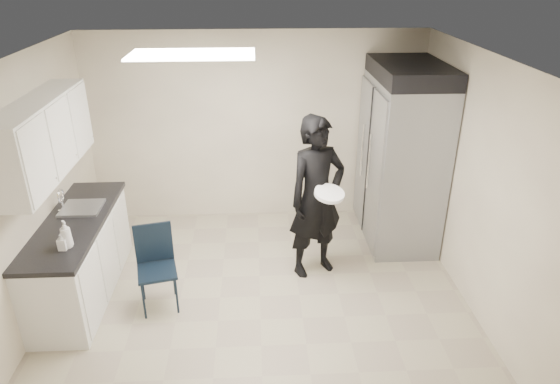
{
  "coord_description": "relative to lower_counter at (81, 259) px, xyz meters",
  "views": [
    {
      "loc": [
        -0.01,
        -4.52,
        3.41
      ],
      "look_at": [
        0.23,
        0.2,
        1.18
      ],
      "focal_mm": 32.0,
      "sensor_mm": 36.0,
      "label": 1
    }
  ],
  "objects": [
    {
      "name": "floor",
      "position": [
        1.95,
        -0.2,
        -0.43
      ],
      "size": [
        4.5,
        4.5,
        0.0
      ],
      "primitive_type": "plane",
      "color": "tan",
      "rests_on": "ground"
    },
    {
      "name": "ceiling",
      "position": [
        1.95,
        -0.2,
        2.17
      ],
      "size": [
        4.5,
        4.5,
        0.0
      ],
      "primitive_type": "plane",
      "rotation": [
        3.14,
        0.0,
        0.0
      ],
      "color": "silver",
      "rests_on": "back_wall"
    },
    {
      "name": "back_wall",
      "position": [
        1.95,
        1.8,
        0.87
      ],
      "size": [
        4.5,
        0.0,
        4.5
      ],
      "primitive_type": "plane",
      "rotation": [
        1.57,
        0.0,
        0.0
      ],
      "color": "beige",
      "rests_on": "floor"
    },
    {
      "name": "left_wall",
      "position": [
        -0.3,
        -0.2,
        0.87
      ],
      "size": [
        0.0,
        4.0,
        4.0
      ],
      "primitive_type": "plane",
      "rotation": [
        1.57,
        0.0,
        1.57
      ],
      "color": "beige",
      "rests_on": "floor"
    },
    {
      "name": "right_wall",
      "position": [
        4.2,
        -0.2,
        0.87
      ],
      "size": [
        0.0,
        4.0,
        4.0
      ],
      "primitive_type": "plane",
      "rotation": [
        1.57,
        0.0,
        -1.57
      ],
      "color": "beige",
      "rests_on": "floor"
    },
    {
      "name": "ceiling_panel",
      "position": [
        1.35,
        0.2,
        2.14
      ],
      "size": [
        1.2,
        0.6,
        0.02
      ],
      "primitive_type": "cube",
      "color": "white",
      "rests_on": "ceiling"
    },
    {
      "name": "lower_counter",
      "position": [
        0.0,
        0.0,
        0.0
      ],
      "size": [
        0.6,
        1.9,
        0.86
      ],
      "primitive_type": "cube",
      "color": "silver",
      "rests_on": "floor"
    },
    {
      "name": "countertop",
      "position": [
        0.0,
        0.0,
        0.46
      ],
      "size": [
        0.64,
        1.95,
        0.05
      ],
      "primitive_type": "cube",
      "color": "black",
      "rests_on": "lower_counter"
    },
    {
      "name": "sink",
      "position": [
        0.02,
        0.25,
        0.44
      ],
      "size": [
        0.42,
        0.4,
        0.14
      ],
      "primitive_type": "cube",
      "color": "gray",
      "rests_on": "countertop"
    },
    {
      "name": "faucet",
      "position": [
        -0.18,
        0.25,
        0.59
      ],
      "size": [
        0.02,
        0.02,
        0.24
      ],
      "primitive_type": "cylinder",
      "color": "silver",
      "rests_on": "countertop"
    },
    {
      "name": "upper_cabinets",
      "position": [
        -0.13,
        0.0,
        1.4
      ],
      "size": [
        0.35,
        1.8,
        0.75
      ],
      "primitive_type": "cube",
      "color": "silver",
      "rests_on": "left_wall"
    },
    {
      "name": "towel_dispenser",
      "position": [
        -0.19,
        1.15,
        1.19
      ],
      "size": [
        0.22,
        0.3,
        0.35
      ],
      "primitive_type": "cube",
      "color": "black",
      "rests_on": "left_wall"
    },
    {
      "name": "notice_sticker_left",
      "position": [
        -0.29,
        -0.1,
        0.79
      ],
      "size": [
        0.0,
        0.12,
        0.07
      ],
      "primitive_type": "cube",
      "color": "yellow",
      "rests_on": "left_wall"
    },
    {
      "name": "notice_sticker_right",
      "position": [
        -0.29,
        0.1,
        0.75
      ],
      "size": [
        0.0,
        0.12,
        0.07
      ],
      "primitive_type": "cube",
      "color": "yellow",
      "rests_on": "left_wall"
    },
    {
      "name": "commercial_fridge",
      "position": [
        3.78,
        1.07,
        0.62
      ],
      "size": [
        0.8,
        1.35,
        2.1
      ],
      "primitive_type": "cube",
      "color": "gray",
      "rests_on": "floor"
    },
    {
      "name": "fridge_compressor",
      "position": [
        3.78,
        1.07,
        1.77
      ],
      "size": [
        0.8,
        1.35,
        0.2
      ],
      "primitive_type": "cube",
      "color": "black",
      "rests_on": "commercial_fridge"
    },
    {
      "name": "folding_chair",
      "position": [
        0.88,
        -0.31,
        0.01
      ],
      "size": [
        0.47,
        0.47,
        0.89
      ],
      "primitive_type": "cube",
      "rotation": [
        0.0,
        0.0,
        0.23
      ],
      "color": "black",
      "rests_on": "floor"
    },
    {
      "name": "man_tuxedo",
      "position": [
        2.61,
        0.3,
        0.53
      ],
      "size": [
        0.83,
        0.72,
        1.91
      ],
      "primitive_type": "imported",
      "rotation": [
        0.0,
        0.0,
        0.43
      ],
      "color": "black",
      "rests_on": "floor"
    },
    {
      "name": "bucket_lid",
      "position": [
        2.72,
        0.08,
        0.69
      ],
      "size": [
        0.43,
        0.43,
        0.04
      ],
      "primitive_type": "cylinder",
      "rotation": [
        0.0,
        0.0,
        0.43
      ],
      "color": "silver",
      "rests_on": "man_tuxedo"
    },
    {
      "name": "soap_bottle_a",
      "position": [
        0.13,
        -0.54,
        0.62
      ],
      "size": [
        0.15,
        0.15,
        0.28
      ],
      "primitive_type": "imported",
      "rotation": [
        0.0,
        0.0,
        0.67
      ],
      "color": "silver",
      "rests_on": "countertop"
    },
    {
      "name": "soap_bottle_b",
      "position": [
        0.1,
        -0.59,
        0.57
      ],
      "size": [
        0.08,
        0.08,
        0.17
      ],
      "primitive_type": "imported",
      "rotation": [
        0.0,
        0.0,
        -0.02
      ],
      "color": "silver",
      "rests_on": "countertop"
    }
  ]
}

